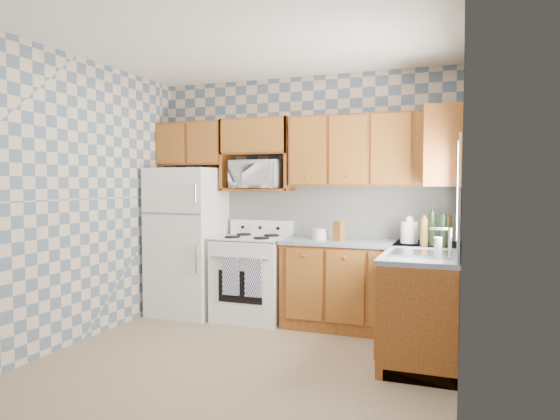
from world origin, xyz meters
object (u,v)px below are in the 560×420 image
Objects in this scene: stove_body at (252,279)px; electric_kettle at (409,232)px; refrigerator at (188,241)px; microwave at (258,174)px.

electric_kettle is (1.69, -0.01, 0.57)m from stove_body.
microwave is at bearing 11.80° from refrigerator.
electric_kettle reaches higher than stove_body.
refrigerator reaches higher than stove_body.
microwave reaches higher than stove_body.
stove_body is at bearing 179.55° from electric_kettle.
microwave is (0.01, 0.15, 1.16)m from stove_body.
refrigerator is 2.93× the size of microwave.
refrigerator is at bearing -178.22° from stove_body.
electric_kettle is at bearing 0.27° from refrigerator.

